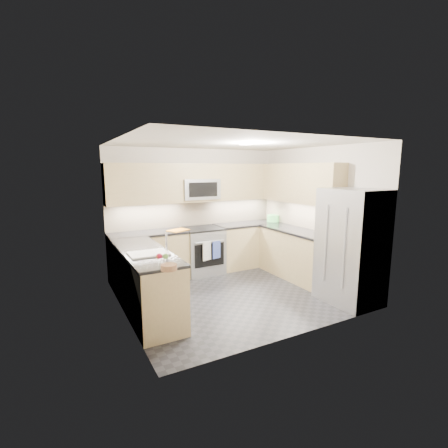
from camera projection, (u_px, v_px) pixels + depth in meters
floor at (234, 293)px, 5.53m from camera, size 3.60×3.20×0.00m
ceiling at (234, 143)px, 5.11m from camera, size 3.60×3.20×0.02m
wall_back at (195, 210)px, 6.71m from camera, size 3.60×0.02×2.50m
wall_front at (300, 240)px, 3.93m from camera, size 3.60×0.02×2.50m
wall_left at (121, 231)px, 4.48m from camera, size 0.02×3.20×2.50m
wall_right at (316, 214)px, 6.16m from camera, size 0.02×3.20×2.50m
base_cab_back_left at (149, 258)px, 6.07m from camera, size 1.42×0.60×0.90m
base_cab_back_right at (247, 245)px, 7.09m from camera, size 1.42×0.60×0.90m
base_cab_right at (297, 255)px, 6.28m from camera, size 0.60×1.70×0.90m
base_cab_peninsula at (145, 283)px, 4.75m from camera, size 0.60×2.00×0.90m
countertop_back_left at (148, 233)px, 5.99m from camera, size 1.42×0.63×0.04m
countertop_back_right at (248, 224)px, 7.01m from camera, size 1.42×0.63×0.04m
countertop_right at (298, 231)px, 6.20m from camera, size 0.63×1.70×0.04m
countertop_peninsula at (144, 252)px, 4.67m from camera, size 0.63×2.00×0.04m
upper_cab_back at (199, 183)px, 6.46m from camera, size 3.60×0.35×0.75m
upper_cab_right at (300, 183)px, 6.22m from camera, size 0.35×1.95×0.75m
backsplash_back at (196, 213)px, 6.71m from camera, size 3.60×0.01×0.51m
backsplash_right at (300, 214)px, 6.55m from camera, size 0.01×2.30×0.51m
gas_range at (202, 251)px, 6.56m from camera, size 0.76×0.65×0.91m
range_cooktop at (202, 229)px, 6.48m from camera, size 0.76×0.65×0.03m
oven_door_glass at (209, 255)px, 6.27m from camera, size 0.62×0.02×0.45m
oven_handle at (210, 242)px, 6.21m from camera, size 0.60×0.02×0.02m
microwave at (199, 189)px, 6.46m from camera, size 0.76×0.40×0.40m
microwave_door at (203, 190)px, 6.28m from camera, size 0.60×0.01×0.28m
refrigerator at (351, 247)px, 5.05m from camera, size 0.70×0.90×1.80m
fridge_handle_left at (344, 249)px, 4.72m from camera, size 0.02×0.02×1.20m
fridge_handle_right at (325, 244)px, 5.03m from camera, size 0.02×0.02×1.20m
sink_basin at (149, 258)px, 4.46m from camera, size 0.52×0.38×0.16m
faucet at (166, 242)px, 4.55m from camera, size 0.03×0.03×0.28m
utensil_bowl at (273, 218)px, 7.20m from camera, size 0.28×0.28×0.15m
cutting_board at (178, 230)px, 6.16m from camera, size 0.45×0.40×0.01m
fruit_basket at (169, 267)px, 3.75m from camera, size 0.22×0.22×0.07m
fruit_apple at (159, 256)px, 3.92m from camera, size 0.07×0.07×0.07m
fruit_pear at (166, 256)px, 3.91m from camera, size 0.07×0.07×0.07m
dish_towel_check at (207, 251)px, 6.19m from camera, size 0.19×0.07×0.37m
dish_towel_blue at (217, 250)px, 6.28m from camera, size 0.18×0.05×0.35m
fruit_orange at (159, 256)px, 3.92m from camera, size 0.07×0.07×0.07m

